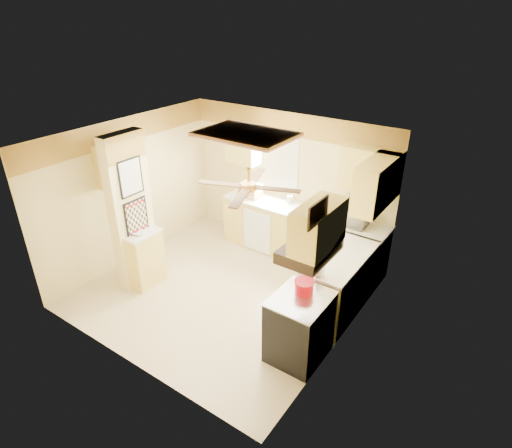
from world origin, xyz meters
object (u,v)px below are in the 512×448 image
Objects in this scene: stove at (299,327)px; kettle at (320,270)px; microwave at (351,215)px; bowl at (138,233)px; dutch_oven at (304,287)px.

stove is 4.34× the size of kettle.
stove is 0.77m from kettle.
microwave is 2.89× the size of bowl.
dutch_oven is 1.21× the size of kettle.
kettle is (0.27, -1.63, -0.05)m from microwave.
bowl is (-2.55, -2.20, -0.13)m from microwave.
kettle is at bearing 100.56° from microwave.
stove is 1.70× the size of microwave.
kettle reaches higher than stove.
microwave is 2.11× the size of dutch_oven.
microwave reaches higher than stove.
kettle reaches higher than dutch_oven.
stove is 0.55m from dutch_oven.
microwave is at bearing 99.47° from kettle.
dutch_oven is at bearing -91.28° from kettle.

